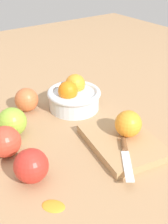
{
  "coord_description": "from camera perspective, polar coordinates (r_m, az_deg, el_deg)",
  "views": [
    {
      "loc": [
        0.61,
        -0.38,
        0.49
      ],
      "look_at": [
        -0.02,
        0.07,
        0.04
      ],
      "focal_mm": 47.01,
      "sensor_mm": 36.0,
      "label": 1
    }
  ],
  "objects": [
    {
      "name": "apple_front_right",
      "position": [
        0.7,
        -10.24,
        -10.25
      ],
      "size": [
        0.08,
        0.08,
        0.08
      ],
      "primitive_type": "sphere",
      "color": "red",
      "rests_on": "ground_plane"
    },
    {
      "name": "apple_front_center",
      "position": [
        0.79,
        -15.1,
        -5.6
      ],
      "size": [
        0.08,
        0.08,
        0.08
      ],
      "primitive_type": "sphere",
      "color": "#D6422D",
      "rests_on": "ground_plane"
    },
    {
      "name": "ground_plane",
      "position": [
        0.87,
        -2.84,
        -4.09
      ],
      "size": [
        2.4,
        2.4,
        0.0
      ],
      "primitive_type": "plane",
      "color": "tan"
    },
    {
      "name": "bowl",
      "position": [
        0.98,
        -2.03,
        3.12
      ],
      "size": [
        0.18,
        0.18,
        0.11
      ],
      "color": "silver",
      "rests_on": "ground_plane"
    },
    {
      "name": "apple_front_left_3",
      "position": [
        0.86,
        -13.8,
        -1.88
      ],
      "size": [
        0.08,
        0.08,
        0.08
      ],
      "primitive_type": "sphere",
      "color": "#8EB738",
      "rests_on": "ground_plane"
    },
    {
      "name": "apple_front_left",
      "position": [
        0.98,
        -11.11,
        2.36
      ],
      "size": [
        0.08,
        0.08,
        0.08
      ],
      "primitive_type": "sphere",
      "color": "#CC6638",
      "rests_on": "ground_plane"
    },
    {
      "name": "orange_on_board",
      "position": [
        0.8,
        8.61,
        -2.28
      ],
      "size": [
        0.07,
        0.07,
        0.07
      ],
      "primitive_type": "sphere",
      "color": "orange",
      "rests_on": "cutting_board"
    },
    {
      "name": "citrus_peel",
      "position": [
        0.66,
        -5.99,
        -17.54
      ],
      "size": [
        0.06,
        0.06,
        0.01
      ],
      "primitive_type": "ellipsoid",
      "rotation": [
        0.0,
        0.0,
        0.67
      ],
      "color": "orange",
      "rests_on": "ground_plane"
    },
    {
      "name": "knife",
      "position": [
        0.75,
        8.06,
        -7.92
      ],
      "size": [
        0.14,
        0.1,
        0.01
      ],
      "color": "silver",
      "rests_on": "cutting_board"
    },
    {
      "name": "cutting_board",
      "position": [
        0.82,
        7.45,
        -5.79
      ],
      "size": [
        0.26,
        0.21,
        0.02
      ],
      "primitive_type": "cube",
      "rotation": [
        0.0,
        0.0,
        -0.18
      ],
      "color": "tan",
      "rests_on": "ground_plane"
    }
  ]
}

